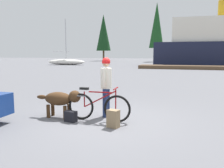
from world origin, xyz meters
The scene contains 11 objects.
ground_plane centered at (0.00, 0.00, 0.00)m, with size 160.00×160.00×0.00m, color slate.
bicycle centered at (-0.11, -0.05, 0.39)m, with size 1.75×0.44×0.92m.
person_cyclist centered at (-0.05, 0.47, 1.01)m, with size 0.32×0.53×1.69m.
dog centered at (-1.23, -0.01, 0.53)m, with size 1.36×0.45×0.79m.
backpack centered at (0.44, -0.49, 0.22)m, with size 0.28×0.20×0.44m, color #8C7251.
handbag_pannier centered at (-0.78, -0.33, 0.14)m, with size 0.32×0.18×0.29m, color black.
dock_pier centered at (5.30, 23.33, 0.20)m, with size 16.47×2.66×0.40m, color brown.
sailboat_moored centered at (-15.57, 28.36, 0.50)m, with size 6.31×1.77×7.13m.
pine_tree_far_left centered at (-16.31, 49.48, 6.74)m, with size 3.47×3.47×11.06m.
pine_tree_center centered at (-3.41, 46.80, 7.78)m, with size 3.11×3.11×12.60m.
pine_tree_far_right centered at (7.87, 46.75, 5.28)m, with size 3.96×3.96×8.48m.
Camera 1 is at (1.99, -5.93, 1.80)m, focal length 38.17 mm.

